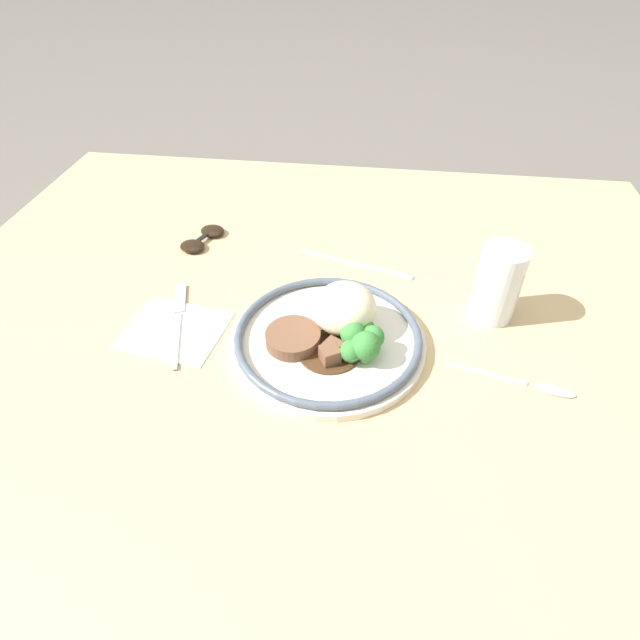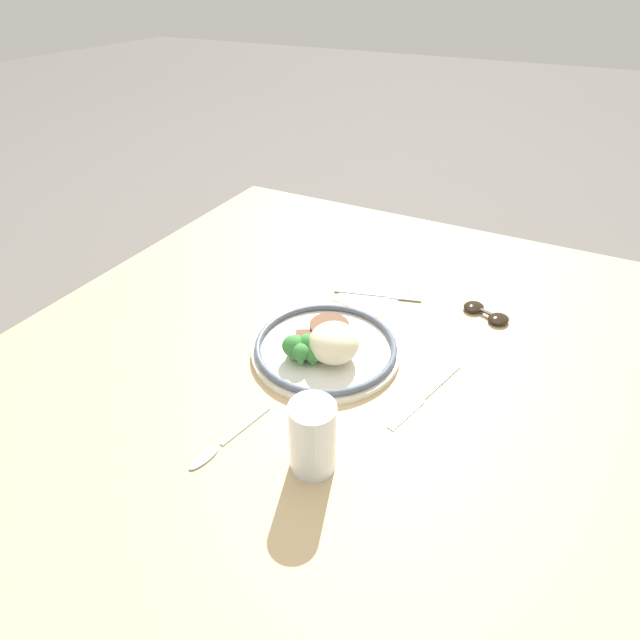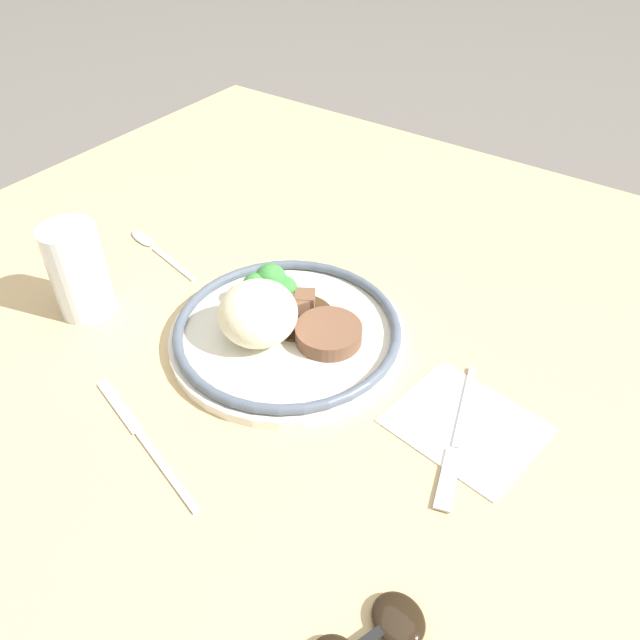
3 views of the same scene
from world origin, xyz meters
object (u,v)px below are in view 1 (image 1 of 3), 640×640
object	(u,v)px
juice_glass	(497,287)
plate	(333,333)
spoon	(537,386)
knife	(360,265)
fork	(179,315)
sunglasses	(203,238)

from	to	relation	value
juice_glass	plate	bearing A→B (deg)	-157.11
juice_glass	spoon	size ratio (longest dim) A/B	0.73
spoon	knife	bearing A→B (deg)	148.26
fork	spoon	world-z (taller)	same
juice_glass	spoon	world-z (taller)	juice_glass
sunglasses	fork	bearing A→B (deg)	-61.45
spoon	sunglasses	bearing A→B (deg)	165.01
plate	sunglasses	distance (m)	0.36
fork	sunglasses	world-z (taller)	sunglasses
fork	sunglasses	distance (m)	0.21
knife	spoon	distance (m)	0.35
juice_glass	spoon	xyz separation A→B (m)	(0.05, -0.14, -0.05)
plate	sunglasses	size ratio (longest dim) A/B	2.55
plate	knife	world-z (taller)	plate
plate	sunglasses	world-z (taller)	plate
juice_glass	knife	size ratio (longest dim) A/B	0.59
plate	fork	bearing A→B (deg)	172.48
knife	plate	bearing A→B (deg)	-81.06
plate	spoon	size ratio (longest dim) A/B	1.73
spoon	sunglasses	distance (m)	0.62
plate	knife	xyz separation A→B (m)	(0.03, 0.20, -0.02)
fork	spoon	bearing A→B (deg)	-114.80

